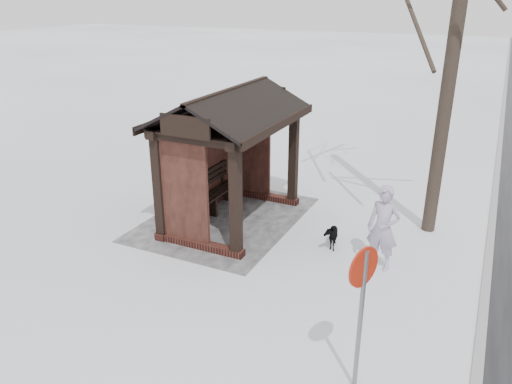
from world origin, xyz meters
TOP-DOWN VIEW (x-y plane):
  - ground at (0.00, 0.00)m, footprint 120.00×120.00m
  - kerb at (0.00, 5.50)m, footprint 120.00×0.15m
  - trampled_patch at (0.00, -0.20)m, footprint 4.20×3.20m
  - bus_shelter at (0.00, -0.16)m, footprint 3.60×2.40m
  - pedestrian at (0.64, 3.59)m, footprint 0.48×0.66m
  - dog at (0.24, 2.46)m, footprint 0.70×0.47m
  - road_sign at (3.97, 3.99)m, footprint 0.51×0.24m

SIDE VIEW (x-z plane):
  - ground at x=0.00m, z-range 0.00..0.00m
  - trampled_patch at x=0.00m, z-range 0.00..0.02m
  - kerb at x=0.00m, z-range -0.02..0.04m
  - dog at x=0.24m, z-range 0.00..0.54m
  - pedestrian at x=0.64m, z-range 0.00..1.68m
  - road_sign at x=3.97m, z-range 0.49..2.61m
  - bus_shelter at x=0.00m, z-range 0.62..3.71m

